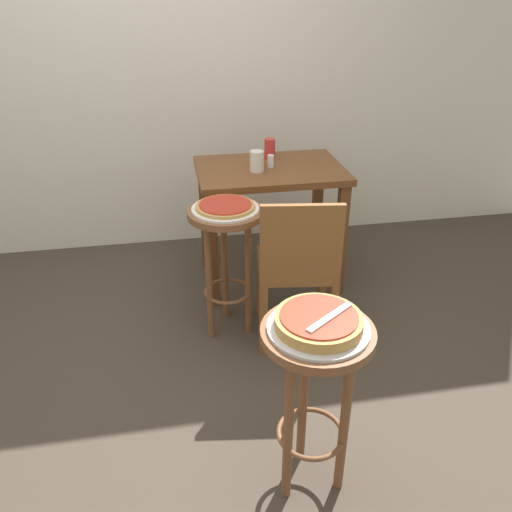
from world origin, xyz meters
TOP-DOWN VIEW (x-y plane):
  - ground_plane at (0.00, 0.00)m, footprint 6.00×6.00m
  - back_wall at (0.00, 1.65)m, footprint 6.00×0.10m
  - stool_foreground at (0.50, -0.64)m, footprint 0.39×0.39m
  - serving_plate_foreground at (0.50, -0.64)m, footprint 0.35×0.35m
  - pizza_foreground at (0.50, -0.64)m, footprint 0.30×0.30m
  - stool_middle at (0.32, 0.42)m, footprint 0.39×0.39m
  - serving_plate_middle at (0.32, 0.42)m, footprint 0.34×0.34m
  - pizza_middle at (0.32, 0.42)m, footprint 0.30×0.30m
  - dining_table at (0.66, 0.92)m, footprint 0.88×0.61m
  - cup_near_edge at (0.57, 0.87)m, footprint 0.08×0.08m
  - cup_far_edge at (0.69, 1.09)m, footprint 0.07×0.07m
  - condiment_shaker at (0.66, 0.93)m, footprint 0.04×0.04m
  - wooden_chair at (0.67, 0.25)m, footprint 0.45×0.45m
  - pizza_server_knife at (0.53, -0.66)m, footprint 0.19×0.15m

SIDE VIEW (x-z plane):
  - ground_plane at x=0.00m, z-range 0.00..0.00m
  - wooden_chair at x=0.67m, z-range 0.04..0.89m
  - stool_foreground at x=0.50m, z-range 0.17..0.90m
  - stool_middle at x=0.32m, z-range 0.17..0.90m
  - dining_table at x=0.66m, z-range 0.24..1.00m
  - serving_plate_foreground at x=0.50m, z-range 0.73..0.74m
  - serving_plate_middle at x=0.32m, z-range 0.73..0.74m
  - pizza_middle at x=0.32m, z-range 0.74..0.76m
  - pizza_foreground at x=0.50m, z-range 0.74..0.79m
  - pizza_server_knife at x=0.53m, z-range 0.79..0.79m
  - condiment_shaker at x=0.66m, z-range 0.77..0.84m
  - cup_near_edge at x=0.57m, z-range 0.77..0.89m
  - cup_far_edge at x=0.69m, z-range 0.77..0.89m
  - back_wall at x=0.00m, z-range 0.00..3.00m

